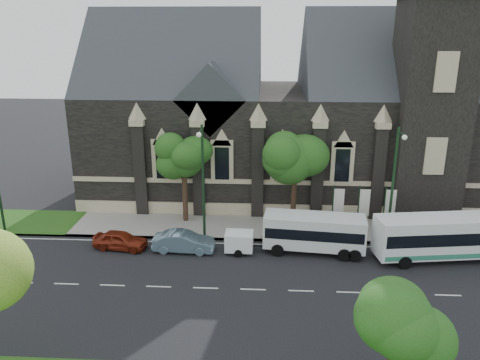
# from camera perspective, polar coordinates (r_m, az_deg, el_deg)

# --- Properties ---
(ground) EXTENTS (160.00, 160.00, 0.00)m
(ground) POSITION_cam_1_polar(r_m,az_deg,el_deg) (30.34, 1.60, -13.12)
(ground) COLOR black
(ground) RESTS_ON ground
(sidewalk) EXTENTS (80.00, 5.00, 0.15)m
(sidewalk) POSITION_cam_1_polar(r_m,az_deg,el_deg) (38.75, 2.01, -5.74)
(sidewalk) COLOR gray
(sidewalk) RESTS_ON ground
(museum) EXTENTS (40.00, 17.70, 29.90)m
(museum) POSITION_cam_1_polar(r_m,az_deg,el_deg) (45.59, 8.90, 8.32)
(museum) COLOR black
(museum) RESTS_ON ground
(tree_park_east) EXTENTS (3.40, 3.40, 6.28)m
(tree_park_east) POSITION_cam_1_polar(r_m,az_deg,el_deg) (20.74, 18.86, -15.33)
(tree_park_east) COLOR black
(tree_park_east) RESTS_ON ground
(tree_walk_right) EXTENTS (4.08, 4.08, 7.80)m
(tree_walk_right) POSITION_cam_1_polar(r_m,az_deg,el_deg) (38.07, 6.99, 2.86)
(tree_walk_right) COLOR black
(tree_walk_right) RESTS_ON ground
(tree_walk_left) EXTENTS (3.91, 3.91, 7.64)m
(tree_walk_left) POSITION_cam_1_polar(r_m,az_deg,el_deg) (38.53, -6.52, 2.94)
(tree_walk_left) COLOR black
(tree_walk_left) RESTS_ON ground
(street_lamp_near) EXTENTS (0.36, 1.88, 9.00)m
(street_lamp_near) POSITION_cam_1_polar(r_m,az_deg,el_deg) (35.95, 18.16, -0.01)
(street_lamp_near) COLOR #16331A
(street_lamp_near) RESTS_ON ground
(street_lamp_mid) EXTENTS (0.36, 1.88, 9.00)m
(street_lamp_mid) POSITION_cam_1_polar(r_m,az_deg,el_deg) (35.01, -4.54, 0.39)
(street_lamp_mid) COLOR #16331A
(street_lamp_mid) RESTS_ON ground
(banner_flag_left) EXTENTS (0.90, 0.10, 4.00)m
(banner_flag_left) POSITION_cam_1_polar(r_m,az_deg,el_deg) (37.84, 11.61, -2.95)
(banner_flag_left) COLOR #16331A
(banner_flag_left) RESTS_ON ground
(banner_flag_center) EXTENTS (0.90, 0.10, 4.00)m
(banner_flag_center) POSITION_cam_1_polar(r_m,az_deg,el_deg) (38.19, 14.58, -2.97)
(banner_flag_center) COLOR #16331A
(banner_flag_center) RESTS_ON ground
(banner_flag_right) EXTENTS (0.90, 0.10, 4.00)m
(banner_flag_right) POSITION_cam_1_polar(r_m,az_deg,el_deg) (38.64, 17.49, -2.99)
(banner_flag_right) COLOR #16331A
(banner_flag_right) RESTS_ON ground
(tour_coach) EXTENTS (11.18, 3.83, 3.20)m
(tour_coach) POSITION_cam_1_polar(r_m,az_deg,el_deg) (36.39, 24.45, -6.22)
(tour_coach) COLOR white
(tour_coach) RESTS_ON ground
(shuttle_bus) EXTENTS (7.43, 3.20, 2.79)m
(shuttle_bus) POSITION_cam_1_polar(r_m,az_deg,el_deg) (34.69, 9.00, -6.14)
(shuttle_bus) COLOR silver
(shuttle_bus) RESTS_ON ground
(box_trailer) EXTENTS (2.93, 1.72, 1.56)m
(box_trailer) POSITION_cam_1_polar(r_m,az_deg,el_deg) (34.44, -0.10, -7.43)
(box_trailer) COLOR white
(box_trailer) RESTS_ON ground
(sedan) EXTENTS (4.57, 1.74, 1.49)m
(sedan) POSITION_cam_1_polar(r_m,az_deg,el_deg) (34.94, -6.83, -7.43)
(sedan) COLOR slate
(sedan) RESTS_ON ground
(car_far_red) EXTENTS (4.19, 2.11, 1.37)m
(car_far_red) POSITION_cam_1_polar(r_m,az_deg,el_deg) (36.20, -14.29, -7.06)
(car_far_red) COLOR maroon
(car_far_red) RESTS_ON ground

